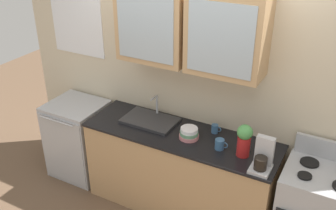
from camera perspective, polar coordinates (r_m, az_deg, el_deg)
The scene contains 10 objects.
ground_plane at distance 4.36m, azimuth 1.66°, elevation -14.44°, with size 10.00×10.00×0.00m, color brown.
back_wall_unit at distance 3.81m, azimuth 3.98°, elevation 4.77°, with size 4.14×0.44×2.59m.
counter at distance 4.07m, azimuth 1.75°, elevation -9.69°, with size 1.95×0.62×0.91m.
sink_faucet at distance 4.01m, azimuth -2.61°, elevation -2.18°, with size 0.55×0.35×0.25m.
bowl_stack at distance 3.73m, azimuth 3.09°, elevation -4.16°, with size 0.19×0.19×0.11m.
vase at distance 3.48m, azimuth 11.07°, elevation -4.93°, with size 0.14×0.14×0.31m.
cup_near_sink at distance 3.83m, azimuth 6.89°, elevation -3.46°, with size 0.10×0.07×0.09m.
cup_near_bowls at distance 3.60m, azimuth 7.57°, elevation -5.71°, with size 0.12×0.09×0.10m.
dishwasher at distance 4.69m, azimuth -12.89°, elevation -4.82°, with size 0.61×0.60×0.91m.
coffee_maker at distance 3.38m, azimuth 13.65°, elevation -7.52°, with size 0.17×0.20×0.29m.
Camera 1 is at (1.43, -2.90, 2.92)m, focal length 41.72 mm.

